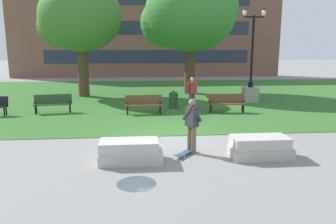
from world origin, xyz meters
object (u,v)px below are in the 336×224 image
Objects in this scene: concrete_block_center at (130,152)px; park_bench_far_left at (144,103)px; person_skateboarder at (192,123)px; person_bystander_near_lawn at (192,92)px; concrete_block_left at (260,147)px; skateboard at (185,153)px; lamp_post_left at (251,84)px; park_bench_near_left at (53,102)px; park_bench_near_right at (227,102)px; trash_bin at (173,99)px.

park_bench_far_left is at bearing 85.81° from concrete_block_center.
person_bystander_near_lawn is (1.12, 6.87, 0.01)m from person_skateboarder.
skateboard is at bearing 170.10° from concrete_block_left.
concrete_block_left is 2.15m from person_skateboarder.
person_skateboarder is 6.96m from person_bystander_near_lawn.
skateboard is 0.17× the size of lamp_post_left.
concrete_block_center reaches higher than skateboard.
park_bench_near_left and park_bench_far_left have the same top height.
park_bench_near_left is 7.00m from person_bystander_near_lawn.
concrete_block_left is 0.97× the size of park_bench_near_right.
park_bench_near_right reaches higher than concrete_block_left.
park_bench_near_left is 1.09× the size of person_bystander_near_lawn.
person_skateboarder is at bearing -77.41° from park_bench_far_left.
park_bench_far_left reaches higher than skateboard.
lamp_post_left is at bearing 72.74° from concrete_block_left.
person_skateboarder reaches higher than park_bench_near_right.
person_skateboarder is 1.78× the size of trash_bin.
person_bystander_near_lawn reaches higher than park_bench_near_right.
concrete_block_center is 0.97× the size of park_bench_near_right.
lamp_post_left reaches higher than park_bench_near_left.
concrete_block_center is at bearing -161.21° from person_skateboarder.
park_bench_near_left is at bearing 136.75° from concrete_block_left.
person_skateboarder is 1.00× the size of person_bystander_near_lawn.
person_skateboarder is 0.93m from skateboard.
park_bench_near_right is 2.87m from trash_bin.
concrete_block_left is 2.24m from skateboard.
skateboard is 0.54× the size of person_bystander_near_lawn.
concrete_block_center is 3.84m from concrete_block_left.
park_bench_near_right is 1.84m from person_bystander_near_lawn.
person_skateboarder is 6.34m from park_bench_far_left.
park_bench_near_right reaches higher than concrete_block_center.
lamp_post_left reaches higher than concrete_block_center.
park_bench_far_left is at bearing 100.21° from skateboard.
trash_bin is at bearing 39.86° from park_bench_far_left.
lamp_post_left reaches higher than person_bystander_near_lawn.
trash_bin is at bearing 86.62° from skateboard.
park_bench_near_right is at bearing 55.74° from concrete_block_center.
concrete_block_left is 1.87× the size of trash_bin.
concrete_block_left is 6.81m from park_bench_near_right.
park_bench_far_left is (-4.14, -0.00, 0.00)m from park_bench_near_right.
concrete_block_left is 0.33× the size of lamp_post_left.
person_bystander_near_lawn is (-1.64, 0.69, 0.44)m from park_bench_near_right.
person_bystander_near_lawn reaches higher than park_bench_far_left.
person_bystander_near_lawn is at bearing 157.14° from park_bench_near_right.
skateboard is at bearing -115.19° from park_bench_near_right.
park_bench_far_left is at bearing -164.46° from person_bystander_near_lawn.
park_bench_near_right is at bearing 64.81° from skateboard.
trash_bin is (1.60, 1.34, -0.04)m from park_bench_far_left.
park_bench_near_left is at bearing 118.22° from concrete_block_center.
person_bystander_near_lawn is at bearing 0.72° from park_bench_near_left.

